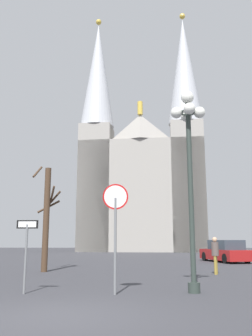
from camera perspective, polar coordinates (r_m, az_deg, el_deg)
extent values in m
plane|color=#38383D|center=(8.07, -11.28, -22.17)|extent=(120.00, 120.00, 0.00)
cube|color=gray|center=(49.95, 2.72, -4.80)|extent=(16.98, 11.73, 14.28)
pyramid|color=gray|center=(47.65, 2.27, 6.46)|extent=(5.81, 2.43, 3.50)
cylinder|color=gold|center=(48.52, 2.25, 9.45)|extent=(0.70, 0.70, 1.80)
cube|color=gray|center=(47.77, -4.78, -3.08)|extent=(4.49, 4.49, 16.59)
cone|color=#B7BAC1|center=(52.52, -4.49, 14.58)|extent=(4.59, 4.59, 15.60)
sphere|color=gold|center=(56.57, -4.35, 22.08)|extent=(0.80, 0.80, 0.80)
cube|color=gray|center=(46.93, 9.81, -2.80)|extent=(4.49, 4.49, 16.59)
cone|color=#B7BAC1|center=(51.75, 9.20, 15.11)|extent=(4.59, 4.59, 15.60)
sphere|color=gold|center=(55.85, 8.91, 22.68)|extent=(0.80, 0.80, 0.80)
cylinder|color=slate|center=(10.76, -1.72, -12.14)|extent=(0.08, 0.08, 2.78)
cylinder|color=red|center=(10.83, -1.68, -4.57)|extent=(0.77, 0.09, 0.77)
cylinder|color=white|center=(10.81, -1.69, -4.56)|extent=(0.68, 0.05, 0.68)
cylinder|color=slate|center=(11.34, -15.63, -13.66)|extent=(0.07, 0.07, 2.00)
cube|color=black|center=(11.33, -15.37, -8.62)|extent=(0.66, 0.06, 0.25)
cube|color=white|center=(11.32, -15.39, -8.61)|extent=(0.55, 0.03, 0.17)
cylinder|color=#2D3833|center=(11.37, 10.23, -3.97)|extent=(0.16, 0.16, 5.92)
cylinder|color=#2D3833|center=(11.37, 10.75, -18.16)|extent=(0.36, 0.36, 0.30)
sphere|color=white|center=(12.17, 9.71, 10.99)|extent=(0.41, 0.41, 0.41)
sphere|color=white|center=(12.04, 11.57, 8.63)|extent=(0.37, 0.37, 0.37)
cylinder|color=#2D3833|center=(12.01, 10.68, 8.64)|extent=(0.05, 0.37, 0.05)
sphere|color=white|center=(12.33, 9.56, 8.07)|extent=(0.37, 0.37, 0.37)
cylinder|color=#2D3833|center=(12.15, 9.68, 8.36)|extent=(0.37, 0.05, 0.05)
sphere|color=white|center=(11.94, 8.00, 8.68)|extent=(0.37, 0.37, 0.37)
cylinder|color=#2D3833|center=(11.96, 8.90, 8.67)|extent=(0.05, 0.37, 0.05)
sphere|color=white|center=(11.63, 10.03, 9.28)|extent=(0.37, 0.37, 0.37)
cylinder|color=#2D3833|center=(11.81, 9.91, 8.96)|extent=(0.37, 0.05, 0.05)
cylinder|color=#473323|center=(18.54, -12.54, -7.84)|extent=(0.30, 0.30, 5.14)
cylinder|color=#473323|center=(19.13, -12.16, -6.02)|extent=(1.16, 0.19, 0.69)
cylinder|color=#473323|center=(19.00, -13.84, -0.60)|extent=(0.18, 1.18, 0.79)
cylinder|color=#473323|center=(19.00, -11.63, -5.10)|extent=(0.99, 0.43, 1.00)
cylinder|color=#473323|center=(18.72, -11.60, -4.07)|extent=(0.40, 0.58, 0.80)
cube|color=maroon|center=(26.71, 15.40, -13.10)|extent=(2.86, 4.87, 0.70)
cube|color=#333D47|center=(26.49, 15.56, -11.65)|extent=(2.17, 2.88, 0.65)
cylinder|color=black|center=(27.77, 12.41, -13.53)|extent=(0.38, 0.68, 0.64)
cylinder|color=black|center=(28.46, 15.33, -13.33)|extent=(0.38, 0.68, 0.64)
cylinder|color=black|center=(24.98, 15.52, -13.67)|extent=(0.38, 0.68, 0.64)
cylinder|color=black|center=(25.75, 18.66, -13.41)|extent=(0.38, 0.68, 0.64)
cylinder|color=olive|center=(17.20, 13.99, -14.74)|extent=(0.12, 0.12, 0.82)
cylinder|color=olive|center=(17.35, 14.11, -14.70)|extent=(0.12, 0.12, 0.82)
cylinder|color=#594C47|center=(17.24, 13.94, -12.34)|extent=(0.32, 0.32, 0.61)
sphere|color=tan|center=(17.24, 13.87, -10.95)|extent=(0.22, 0.22, 0.22)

